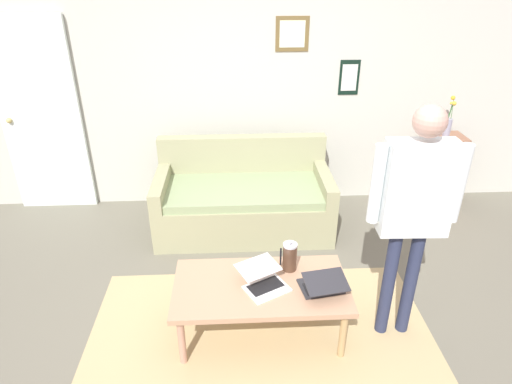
{
  "coord_description": "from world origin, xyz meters",
  "views": [
    {
      "loc": [
        0.17,
        2.41,
        2.45
      ],
      "look_at": [
        0.0,
        -0.76,
        0.8
      ],
      "focal_mm": 30.78,
      "sensor_mm": 36.0,
      "label": 1
    }
  ],
  "objects_px": {
    "laptop_left": "(264,281)",
    "side_shelf": "(438,170)",
    "interior_door": "(41,118)",
    "laptop_center": "(322,285)",
    "french_press": "(290,256)",
    "person_standing": "(415,200)",
    "flower_vase": "(448,122)",
    "couch": "(243,200)",
    "coffee_table": "(261,290)"
  },
  "relations": [
    {
      "from": "laptop_left",
      "to": "flower_vase",
      "type": "height_order",
      "value": "flower_vase"
    },
    {
      "from": "laptop_left",
      "to": "person_standing",
      "type": "relative_size",
      "value": 0.24
    },
    {
      "from": "couch",
      "to": "coffee_table",
      "type": "relative_size",
      "value": 1.41
    },
    {
      "from": "person_standing",
      "to": "coffee_table",
      "type": "bearing_deg",
      "value": -1.85
    },
    {
      "from": "laptop_center",
      "to": "french_press",
      "type": "xyz_separation_m",
      "value": [
        0.2,
        -0.25,
        0.07
      ]
    },
    {
      "from": "french_press",
      "to": "flower_vase",
      "type": "xyz_separation_m",
      "value": [
        -1.88,
        -1.73,
        0.41
      ]
    },
    {
      "from": "couch",
      "to": "laptop_center",
      "type": "xyz_separation_m",
      "value": [
        -0.51,
        1.58,
        0.18
      ]
    },
    {
      "from": "side_shelf",
      "to": "french_press",
      "type": "bearing_deg",
      "value": 42.59
    },
    {
      "from": "laptop_left",
      "to": "flower_vase",
      "type": "bearing_deg",
      "value": -137.42
    },
    {
      "from": "laptop_center",
      "to": "side_shelf",
      "type": "bearing_deg",
      "value": -130.4
    },
    {
      "from": "couch",
      "to": "laptop_left",
      "type": "bearing_deg",
      "value": 93.9
    },
    {
      "from": "french_press",
      "to": "interior_door",
      "type": "bearing_deg",
      "value": -38.57
    },
    {
      "from": "laptop_left",
      "to": "person_standing",
      "type": "height_order",
      "value": "person_standing"
    },
    {
      "from": "laptop_center",
      "to": "person_standing",
      "type": "distance_m",
      "value": 0.84
    },
    {
      "from": "person_standing",
      "to": "french_press",
      "type": "bearing_deg",
      "value": -14.87
    },
    {
      "from": "flower_vase",
      "to": "couch",
      "type": "bearing_deg",
      "value": 10.32
    },
    {
      "from": "laptop_left",
      "to": "flower_vase",
      "type": "xyz_separation_m",
      "value": [
        -2.09,
        -1.92,
        0.48
      ]
    },
    {
      "from": "french_press",
      "to": "flower_vase",
      "type": "bearing_deg",
      "value": -137.4
    },
    {
      "from": "interior_door",
      "to": "flower_vase",
      "type": "bearing_deg",
      "value": 177.66
    },
    {
      "from": "interior_door",
      "to": "side_shelf",
      "type": "distance_m",
      "value": 4.32
    },
    {
      "from": "interior_door",
      "to": "french_press",
      "type": "xyz_separation_m",
      "value": [
        -2.39,
        1.91,
        -0.47
      ]
    },
    {
      "from": "interior_door",
      "to": "laptop_center",
      "type": "relative_size",
      "value": 6.13
    },
    {
      "from": "laptop_center",
      "to": "person_standing",
      "type": "bearing_deg",
      "value": -175.59
    },
    {
      "from": "interior_door",
      "to": "person_standing",
      "type": "height_order",
      "value": "interior_door"
    },
    {
      "from": "coffee_table",
      "to": "laptop_center",
      "type": "height_order",
      "value": "laptop_center"
    },
    {
      "from": "interior_door",
      "to": "couch",
      "type": "height_order",
      "value": "interior_door"
    },
    {
      "from": "couch",
      "to": "flower_vase",
      "type": "height_order",
      "value": "flower_vase"
    },
    {
      "from": "interior_door",
      "to": "coffee_table",
      "type": "distance_m",
      "value": 3.07
    },
    {
      "from": "interior_door",
      "to": "laptop_left",
      "type": "distance_m",
      "value": 3.08
    },
    {
      "from": "side_shelf",
      "to": "person_standing",
      "type": "bearing_deg",
      "value": 59.91
    },
    {
      "from": "laptop_center",
      "to": "french_press",
      "type": "distance_m",
      "value": 0.32
    },
    {
      "from": "couch",
      "to": "french_press",
      "type": "xyz_separation_m",
      "value": [
        -0.31,
        1.33,
        0.25
      ]
    },
    {
      "from": "couch",
      "to": "flower_vase",
      "type": "distance_m",
      "value": 2.32
    },
    {
      "from": "french_press",
      "to": "coffee_table",
      "type": "bearing_deg",
      "value": 37.64
    },
    {
      "from": "laptop_center",
      "to": "side_shelf",
      "type": "relative_size",
      "value": 0.41
    },
    {
      "from": "flower_vase",
      "to": "person_standing",
      "type": "bearing_deg",
      "value": 59.9
    },
    {
      "from": "laptop_left",
      "to": "couch",
      "type": "bearing_deg",
      "value": -86.1
    },
    {
      "from": "couch",
      "to": "flower_vase",
      "type": "relative_size",
      "value": 4.04
    },
    {
      "from": "flower_vase",
      "to": "french_press",
      "type": "bearing_deg",
      "value": 42.6
    },
    {
      "from": "couch",
      "to": "laptop_left",
      "type": "xyz_separation_m",
      "value": [
        -0.1,
        1.52,
        0.18
      ]
    },
    {
      "from": "coffee_table",
      "to": "laptop_left",
      "type": "distance_m",
      "value": 0.09
    },
    {
      "from": "interior_door",
      "to": "person_standing",
      "type": "relative_size",
      "value": 1.18
    },
    {
      "from": "laptop_left",
      "to": "side_shelf",
      "type": "height_order",
      "value": "side_shelf"
    },
    {
      "from": "interior_door",
      "to": "laptop_left",
      "type": "height_order",
      "value": "interior_door"
    },
    {
      "from": "coffee_table",
      "to": "person_standing",
      "type": "height_order",
      "value": "person_standing"
    },
    {
      "from": "laptop_left",
      "to": "side_shelf",
      "type": "distance_m",
      "value": 2.83
    },
    {
      "from": "laptop_center",
      "to": "flower_vase",
      "type": "height_order",
      "value": "flower_vase"
    },
    {
      "from": "coffee_table",
      "to": "laptop_left",
      "type": "height_order",
      "value": "laptop_left"
    },
    {
      "from": "laptop_center",
      "to": "french_press",
      "type": "relative_size",
      "value": 1.33
    },
    {
      "from": "interior_door",
      "to": "laptop_center",
      "type": "xyz_separation_m",
      "value": [
        -2.59,
        2.15,
        -0.54
      ]
    }
  ]
}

